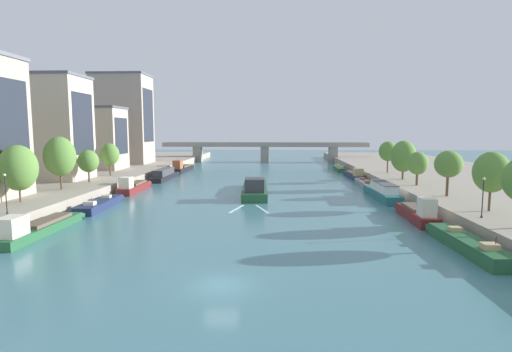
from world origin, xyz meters
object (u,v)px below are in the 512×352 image
at_px(tree_left_nearest, 18,168).
at_px(tree_right_end_of_row, 448,164).
at_px(tree_right_far, 491,172).
at_px(lamppost_left_bank, 6,192).
at_px(moored_boat_left_near, 134,186).
at_px(lamppost_right_bank, 483,196).
at_px(tree_right_midway, 388,151).
at_px(moored_boat_right_midway, 467,244).
at_px(moored_boat_right_far, 382,192).
at_px(tree_left_third, 110,154).
at_px(moored_boat_right_downstream, 365,183).
at_px(tree_right_by_lamp, 418,163).
at_px(moored_boat_right_end, 354,175).
at_px(moored_boat_left_end, 100,204).
at_px(moored_boat_left_downstream, 165,175).
at_px(tree_right_second, 403,156).
at_px(bridge_far, 265,149).
at_px(moored_boat_left_far, 182,168).
at_px(moored_boat_right_near, 417,213).
at_px(moored_boat_right_upstream, 339,168).
at_px(moored_boat_left_gap_after, 37,227).
at_px(tree_left_end_of_row, 88,161).
at_px(tree_left_far, 60,156).
at_px(barge_midriver, 255,188).

xyz_separation_m(tree_left_nearest, tree_right_end_of_row, (56.66, 7.24, 0.09)).
distance_m(tree_right_far, lamppost_left_bank, 53.97).
xyz_separation_m(moored_boat_left_near, lamppost_right_bank, (47.38, -28.22, 3.34)).
bearing_deg(tree_right_midway, moored_boat_left_near, -161.62).
distance_m(moored_boat_right_midway, tree_right_midway, 51.12).
bearing_deg(moored_boat_right_far, tree_left_third, 164.67).
distance_m(moored_boat_right_downstream, tree_right_by_lamp, 14.95).
xyz_separation_m(moored_boat_right_end, tree_right_far, (6.10, -47.15, 5.56)).
relative_size(moored_boat_left_end, moored_boat_left_downstream, 0.80).
bearing_deg(moored_boat_left_end, lamppost_left_bank, -108.30).
distance_m(tree_right_second, lamppost_left_bank, 63.00).
relative_size(tree_left_nearest, tree_right_far, 1.08).
bearing_deg(bridge_far, tree_right_by_lamp, -69.32).
bearing_deg(tree_left_third, moored_boat_right_end, 15.54).
bearing_deg(tree_right_end_of_row, moored_boat_right_midway, -107.64).
relative_size(moored_boat_left_far, tree_right_midway, 2.28).
bearing_deg(moored_boat_left_far, moored_boat_right_far, -44.08).
height_order(moored_boat_left_near, moored_boat_right_near, moored_boat_right_near).
xyz_separation_m(moored_boat_left_end, moored_boat_right_end, (43.23, 37.97, 0.23)).
bearing_deg(tree_left_nearest, moored_boat_right_far, 17.53).
bearing_deg(lamppost_left_bank, tree_right_far, 4.51).
distance_m(moored_boat_right_end, bridge_far, 52.08).
bearing_deg(moored_boat_left_near, bridge_far, 72.57).
distance_m(moored_boat_left_end, moored_boat_right_far, 43.43).
xyz_separation_m(moored_boat_left_far, tree_left_third, (-8.27, -27.16, 5.24)).
height_order(moored_boat_right_upstream, tree_right_far, tree_right_far).
bearing_deg(tree_right_midway, moored_boat_right_far, -106.98).
relative_size(moored_boat_left_end, bridge_far, 0.18).
bearing_deg(tree_right_midway, moored_boat_left_gap_after, -136.37).
bearing_deg(moored_boat_left_downstream, tree_right_by_lamp, -23.48).
xyz_separation_m(moored_boat_right_far, moored_boat_right_downstream, (0.51, 15.40, -0.64)).
distance_m(moored_boat_left_near, moored_boat_right_far, 43.36).
xyz_separation_m(tree_right_second, tree_right_midway, (0.35, 11.63, 0.33)).
height_order(tree_left_end_of_row, tree_right_midway, tree_right_midway).
height_order(moored_boat_left_downstream, moored_boat_right_upstream, moored_boat_left_downstream).
xyz_separation_m(moored_boat_left_end, tree_left_far, (-8.17, 4.71, 6.49)).
xyz_separation_m(moored_boat_left_end, moored_boat_right_upstream, (42.42, 55.45, 0.01)).
relative_size(tree_left_third, lamppost_right_bank, 1.53).
relative_size(barge_midriver, moored_boat_right_midway, 1.54).
height_order(moored_boat_right_downstream, moored_boat_right_upstream, moored_boat_right_upstream).
relative_size(tree_left_nearest, lamppost_right_bank, 1.71).
relative_size(moored_boat_left_near, tree_right_far, 1.97).
bearing_deg(barge_midriver, lamppost_right_bank, -46.14).
distance_m(moored_boat_right_near, lamppost_left_bank, 47.53).
xyz_separation_m(moored_boat_right_far, tree_left_far, (-50.49, -5.04, 5.90)).
height_order(moored_boat_left_end, moored_boat_left_downstream, moored_boat_left_downstream).
xyz_separation_m(tree_right_end_of_row, bridge_far, (-27.75, 83.83, -1.93)).
height_order(moored_boat_left_far, tree_right_second, tree_right_second).
bearing_deg(moored_boat_left_end, moored_boat_right_far, 12.97).
bearing_deg(moored_boat_left_end, moored_boat_left_near, 92.50).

